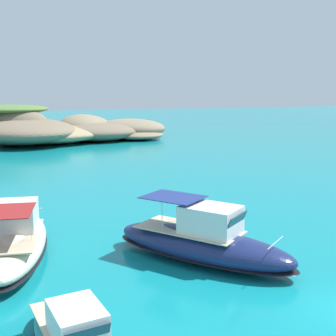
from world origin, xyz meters
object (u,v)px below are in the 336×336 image
Objects in this scene: islet_large at (25,130)px; islet_small at (106,129)px; motorboat_navy at (202,242)px.

islet_large is 1.10× the size of islet_small.
motorboat_navy is at bearing -85.99° from islet_large.
islet_small is 2.35× the size of motorboat_navy.
motorboat_navy is (4.12, -58.81, -1.30)m from islet_large.
islet_large is at bearing 94.01° from motorboat_navy.
motorboat_navy is (-10.81, -61.30, -0.80)m from islet_small.
islet_large is at bearing -170.55° from islet_small.
islet_large reaches higher than motorboat_navy.
islet_small is (14.93, 2.49, -0.50)m from islet_large.
islet_small is at bearing 9.45° from islet_large.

